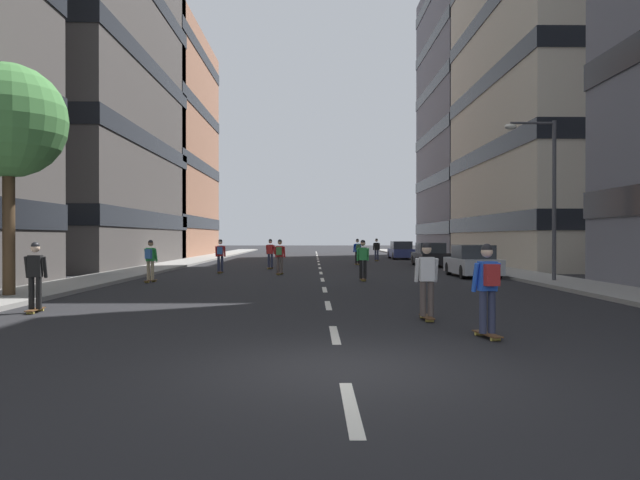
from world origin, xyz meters
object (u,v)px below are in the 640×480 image
Objects in this scene: skater_2 at (488,284)px; parked_car_far at (401,251)px; parked_car_mid at (430,255)px; skater_4 at (35,273)px; parked_car_near at (472,262)px; skater_1 at (363,258)px; skater_0 at (358,250)px; skater_3 at (150,258)px; skater_6 at (377,249)px; skater_8 at (270,252)px; skater_7 at (427,277)px; street_tree_near at (8,122)px; skater_9 at (280,254)px; streetlamp_right at (545,182)px; skater_5 at (220,254)px.

parked_car_far is at bearing 83.93° from skater_2.
parked_car_mid is 27.77m from skater_4.
skater_1 is (-5.41, -2.44, 0.29)m from parked_car_near.
parked_car_mid is at bearing -22.53° from skater_0.
skater_2 is 1.00× the size of skater_3.
skater_6 and skater_8 have the same top height.
skater_0 is 1.00× the size of skater_6.
skater_4 and skater_7 have the same top height.
skater_1 is at bearing 33.85° from street_tree_near.
skater_3 is 11.39m from skater_8.
parked_car_near is 2.47× the size of skater_8.
skater_2 and skater_7 have the same top height.
skater_7 reaches higher than parked_car_near.
skater_0 is (-4.56, 12.21, 0.32)m from parked_car_near.
skater_8 is 5.52m from skater_9.
parked_car_near is at bearing 12.80° from skater_3.
parked_car_near and parked_car_far have the same top height.
skater_8 is at bearing 98.94° from skater_9.
skater_0 is at bearing 157.47° from parked_car_mid.
skater_6 reaches higher than parked_car_far.
skater_2 is at bearing -92.74° from skater_6.
streetlamp_right is 3.65× the size of skater_3.
street_tree_near reaches higher than skater_0.
parked_car_mid and parked_car_far have the same top height.
skater_1 is at bearing 167.28° from streetlamp_right.
skater_5 is at bearing 71.49° from street_tree_near.
skater_2 is 1.00× the size of skater_8.
parked_car_mid is 2.47× the size of skater_3.
parked_car_mid is 12.56m from skater_9.
skater_2 is 19.75m from skater_9.
skater_4 is at bearing -91.00° from skater_3.
streetlamp_right is 8.12m from skater_1.
parked_car_mid is (0.00, 10.32, 0.00)m from parked_car_near.
skater_8 is (-4.70, 9.73, 0.00)m from skater_1.
skater_9 is (-6.68, -16.96, 0.03)m from skater_6.
skater_5 is at bearing -118.66° from skater_8.
skater_0 is at bearing -106.80° from skater_6.
skater_3 is at bearing -135.18° from skater_9.
skater_6 is (11.81, 22.06, -0.03)m from skater_3.
skater_4 is 1.00× the size of skater_5.
street_tree_near is 3.95× the size of skater_8.
skater_1 is (-7.30, 1.65, -3.15)m from streetlamp_right.
skater_9 is (3.18, -1.21, 0.00)m from skater_5.
parked_car_mid is at bearing 30.34° from skater_5.
parked_car_near is 13.04m from skater_0.
skater_0 is 27.42m from skater_4.
skater_6 is at bearing 82.39° from skater_1.
street_tree_near is 13.50m from skater_7.
parked_car_far is 26.21m from skater_1.
streetlamp_right is at bearing -26.49° from skater_5.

